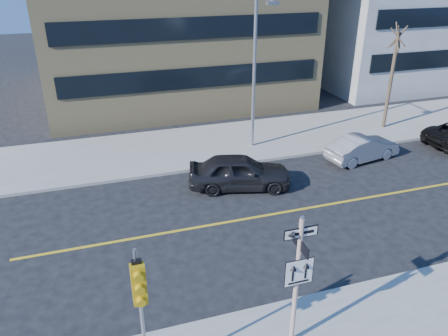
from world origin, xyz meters
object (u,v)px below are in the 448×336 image
object	(u,v)px
sign_pole	(297,276)
parked_car_b	(363,148)
parked_car_a	(240,172)
street_tree_west	(398,40)
streetlight_a	(256,65)
traffic_signal	(140,295)

from	to	relation	value
sign_pole	parked_car_b	size ratio (longest dim) A/B	0.99
sign_pole	parked_car_a	bearing A→B (deg)	79.41
parked_car_a	street_tree_west	bearing A→B (deg)	-53.02
sign_pole	street_tree_west	world-z (taller)	street_tree_west
parked_car_b	streetlight_a	world-z (taller)	streetlight_a
streetlight_a	parked_car_b	bearing A→B (deg)	-31.29
parked_car_b	street_tree_west	distance (m)	7.23
parked_car_a	streetlight_a	distance (m)	6.08
sign_pole	streetlight_a	xyz separation A→B (m)	(4.00, 13.27, 2.32)
sign_pole	parked_car_b	bearing A→B (deg)	48.53
parked_car_b	streetlight_a	size ratio (longest dim) A/B	0.51
traffic_signal	streetlight_a	size ratio (longest dim) A/B	0.50
sign_pole	parked_car_b	xyz separation A→B (m)	(9.03, 10.22, -1.76)
traffic_signal	parked_car_a	xyz separation A→B (m)	(5.73, 9.39, -2.22)
traffic_signal	parked_car_b	bearing A→B (deg)	38.50
traffic_signal	parked_car_a	distance (m)	11.22
parked_car_a	streetlight_a	size ratio (longest dim) A/B	0.59
street_tree_west	sign_pole	bearing A→B (deg)	-133.26
sign_pole	parked_car_a	distance (m)	9.54
sign_pole	traffic_signal	size ratio (longest dim) A/B	1.02
traffic_signal	street_tree_west	size ratio (longest dim) A/B	0.63
parked_car_b	street_tree_west	world-z (taller)	street_tree_west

